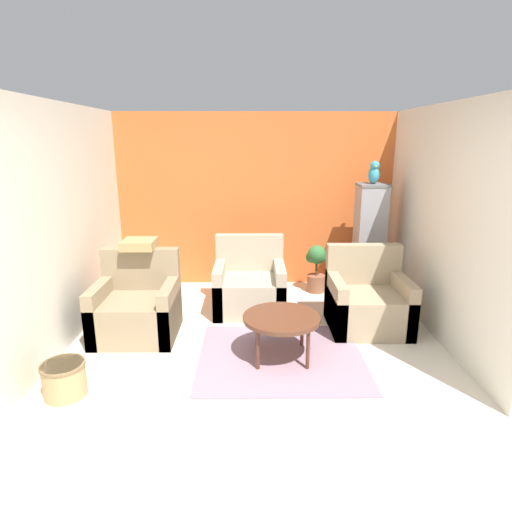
# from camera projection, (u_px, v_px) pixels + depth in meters

# --- Properties ---
(ground_plane) EXTENTS (20.00, 20.00, 0.00)m
(ground_plane) POSITION_uv_depth(u_px,v_px,m) (258.00, 419.00, 3.29)
(ground_plane) COLOR beige
(ground_plane) RESTS_ON ground
(wall_back_accent) EXTENTS (4.01, 0.06, 2.45)m
(wall_back_accent) POSITION_uv_depth(u_px,v_px,m) (255.00, 201.00, 6.14)
(wall_back_accent) COLOR orange
(wall_back_accent) RESTS_ON ground_plane
(wall_left) EXTENTS (0.06, 3.26, 2.45)m
(wall_left) POSITION_uv_depth(u_px,v_px,m) (70.00, 223.00, 4.52)
(wall_left) COLOR beige
(wall_left) RESTS_ON ground_plane
(wall_right) EXTENTS (0.06, 3.26, 2.45)m
(wall_right) POSITION_uv_depth(u_px,v_px,m) (441.00, 222.00, 4.56)
(wall_right) COLOR beige
(wall_right) RESTS_ON ground_plane
(area_rug) EXTENTS (1.62, 1.41, 0.01)m
(area_rug) POSITION_uv_depth(u_px,v_px,m) (281.00, 357.00, 4.22)
(area_rug) COLOR gray
(area_rug) RESTS_ON ground_plane
(coffee_table) EXTENTS (0.75, 0.75, 0.44)m
(coffee_table) POSITION_uv_depth(u_px,v_px,m) (282.00, 320.00, 4.11)
(coffee_table) COLOR #512D1E
(coffee_table) RESTS_ON ground_plane
(armchair_left) EXTENTS (0.86, 0.78, 0.91)m
(armchair_left) POSITION_uv_depth(u_px,v_px,m) (137.00, 309.00, 4.64)
(armchair_left) COLOR #8E7A5B
(armchair_left) RESTS_ON ground_plane
(armchair_right) EXTENTS (0.86, 0.78, 0.91)m
(armchair_right) POSITION_uv_depth(u_px,v_px,m) (367.00, 303.00, 4.83)
(armchair_right) COLOR #9E896B
(armchair_right) RESTS_ON ground_plane
(armchair_middle) EXTENTS (0.86, 0.78, 0.91)m
(armchair_middle) POSITION_uv_depth(u_px,v_px,m) (250.00, 287.00, 5.33)
(armchair_middle) COLOR tan
(armchair_middle) RESTS_ON ground_plane
(birdcage) EXTENTS (0.56, 0.56, 1.52)m
(birdcage) POSITION_uv_depth(u_px,v_px,m) (369.00, 245.00, 5.75)
(birdcage) COLOR slate
(birdcage) RESTS_ON ground_plane
(parrot) EXTENTS (0.14, 0.25, 0.30)m
(parrot) POSITION_uv_depth(u_px,v_px,m) (374.00, 173.00, 5.50)
(parrot) COLOR teal
(parrot) RESTS_ON birdcage
(potted_plant) EXTENTS (0.29, 0.26, 0.67)m
(potted_plant) POSITION_uv_depth(u_px,v_px,m) (316.00, 266.00, 5.96)
(potted_plant) COLOR brown
(potted_plant) RESTS_ON ground_plane
(wicker_basket) EXTENTS (0.36, 0.36, 0.30)m
(wicker_basket) POSITION_uv_depth(u_px,v_px,m) (64.00, 378.00, 3.56)
(wicker_basket) COLOR tan
(wicker_basket) RESTS_ON ground_plane
(throw_pillow) EXTENTS (0.36, 0.36, 0.10)m
(throw_pillow) POSITION_uv_depth(u_px,v_px,m) (139.00, 244.00, 4.74)
(throw_pillow) COLOR tan
(throw_pillow) RESTS_ON armchair_left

